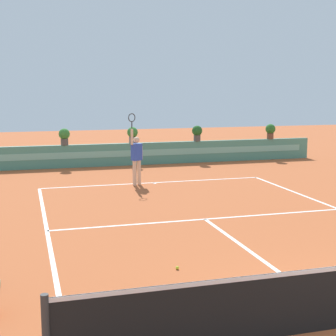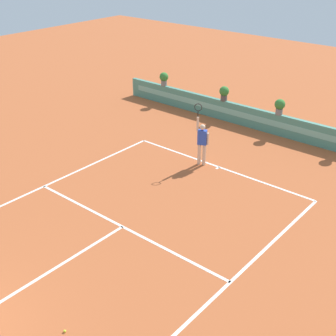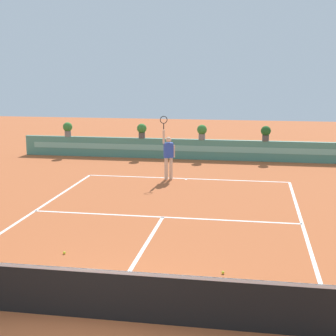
{
  "view_description": "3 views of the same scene",
  "coord_description": "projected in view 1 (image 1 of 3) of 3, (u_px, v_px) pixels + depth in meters",
  "views": [
    {
      "loc": [
        -4.58,
        -6.04,
        3.48
      ],
      "look_at": [
        -0.28,
        9.02,
        1.0
      ],
      "focal_mm": 54.59,
      "sensor_mm": 36.0,
      "label": 1
    },
    {
      "loc": [
        9.03,
        -2.12,
        8.46
      ],
      "look_at": [
        -0.28,
        9.02,
        1.0
      ],
      "focal_mm": 49.37,
      "sensor_mm": 36.0,
      "label": 2
    },
    {
      "loc": [
        2.59,
        -8.03,
        4.44
      ],
      "look_at": [
        -0.28,
        9.02,
        1.0
      ],
      "focal_mm": 53.83,
      "sensor_mm": 36.0,
      "label": 3
    }
  ],
  "objects": [
    {
      "name": "tennis_player",
      "position": [
        136.0,
        156.0,
        18.22
      ],
      "size": [
        0.57,
        0.35,
        2.58
      ],
      "color": "beige",
      "rests_on": "ground"
    },
    {
      "name": "potted_plant_left",
      "position": [
        64.0,
        136.0,
        22.1
      ],
      "size": [
        0.48,
        0.48,
        0.72
      ],
      "color": "#514C47",
      "rests_on": "back_wall_barrier"
    },
    {
      "name": "ground_plane",
      "position": [
        210.0,
        223.0,
        13.22
      ],
      "size": [
        60.0,
        60.0,
        0.0
      ],
      "primitive_type": "plane",
      "color": "#B2562D"
    },
    {
      "name": "court_lines",
      "position": [
        201.0,
        216.0,
        13.9
      ],
      "size": [
        8.32,
        11.94,
        0.01
      ],
      "color": "white",
      "rests_on": "ground"
    },
    {
      "name": "potted_plant_centre",
      "position": [
        132.0,
        134.0,
        22.91
      ],
      "size": [
        0.48,
        0.48,
        0.72
      ],
      "color": "gray",
      "rests_on": "back_wall_barrier"
    },
    {
      "name": "tennis_ball_mid_court",
      "position": [
        177.0,
        268.0,
        9.85
      ],
      "size": [
        0.07,
        0.07,
        0.07
      ],
      "primitive_type": "sphere",
      "color": "#CCE033",
      "rests_on": "ground"
    },
    {
      "name": "back_wall_barrier",
      "position": [
        129.0,
        154.0,
        23.01
      ],
      "size": [
        18.0,
        0.21,
        1.0
      ],
      "color": "#4C8E7A",
      "rests_on": "ground"
    },
    {
      "name": "potted_plant_far_right",
      "position": [
        270.0,
        130.0,
        24.77
      ],
      "size": [
        0.48,
        0.48,
        0.72
      ],
      "color": "brown",
      "rests_on": "back_wall_barrier"
    },
    {
      "name": "potted_plant_right",
      "position": [
        197.0,
        132.0,
        23.75
      ],
      "size": [
        0.48,
        0.48,
        0.72
      ],
      "color": "#514C47",
      "rests_on": "back_wall_barrier"
    }
  ]
}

